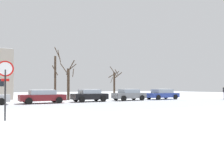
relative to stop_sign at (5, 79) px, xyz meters
name	(u,v)px	position (x,y,z in m)	size (l,w,h in m)	color
ground_plane	(33,114)	(1.58, 2.18, -2.03)	(120.00, 120.00, 0.00)	white
road_surface	(26,109)	(1.58, 5.68, -2.02)	(80.00, 9.00, 0.00)	#B7BCC4
stop_sign	(5,79)	(0.00, 0.00, 0.00)	(0.76, 0.09, 2.89)	black
parked_car_maroon	(42,96)	(3.69, 11.03, -1.32)	(4.43, 2.26, 1.35)	maroon
parked_car_black	(89,95)	(8.79, 11.23, -1.31)	(3.92, 2.17, 1.38)	black
parked_car_gray	(129,94)	(13.89, 11.18, -1.31)	(4.04, 2.09, 1.40)	slate
parked_car_blue	(162,94)	(18.98, 11.15, -1.31)	(4.53, 2.18, 1.39)	#283D93
tree_far_mid	(114,83)	(13.92, 14.98, 0.13)	(1.76, 1.75, 4.41)	#423326
tree_far_right	(69,82)	(7.58, 15.23, 0.26)	(1.99, 1.97, 5.03)	#423326
tree_far_left	(55,76)	(5.85, 14.78, 0.88)	(1.18, 0.93, 6.30)	#423326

